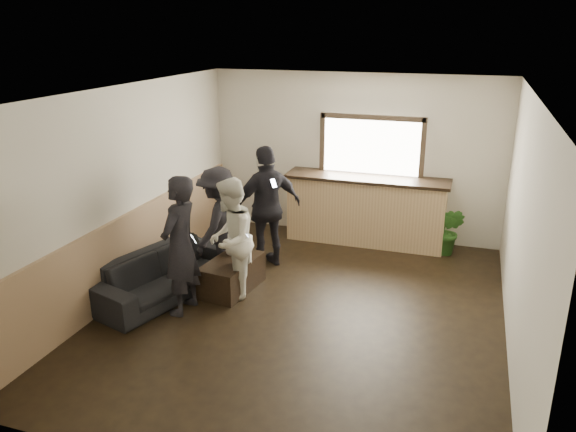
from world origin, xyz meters
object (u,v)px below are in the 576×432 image
(cup_a, at_px, (231,251))
(potted_plant, at_px, (449,231))
(bar_counter, at_px, (366,206))
(coffee_table, at_px, (232,275))
(cup_b, at_px, (237,263))
(person_d, at_px, (267,207))
(person_c, at_px, (219,223))
(sofa, at_px, (165,274))
(person_a, at_px, (180,246))
(person_b, at_px, (230,239))

(cup_a, bearing_deg, potted_plant, 35.54)
(bar_counter, xyz_separation_m, coffee_table, (-1.42, -2.41, -0.42))
(cup_a, relative_size, cup_b, 1.42)
(bar_counter, bearing_deg, cup_b, -116.27)
(potted_plant, distance_m, person_d, 2.97)
(potted_plant, xyz_separation_m, person_c, (-3.15, -1.88, 0.42))
(coffee_table, xyz_separation_m, potted_plant, (2.80, 2.25, 0.18))
(sofa, height_order, cup_b, sofa)
(person_a, xyz_separation_m, person_b, (0.43, 0.57, -0.07))
(potted_plant, bearing_deg, person_b, -138.08)
(sofa, relative_size, person_a, 1.17)
(coffee_table, relative_size, cup_a, 7.32)
(bar_counter, height_order, cup_b, bar_counter)
(potted_plant, bearing_deg, sofa, -143.42)
(person_b, bearing_deg, person_d, 165.37)
(person_a, bearing_deg, bar_counter, 153.11)
(bar_counter, xyz_separation_m, sofa, (-2.22, -2.83, -0.33))
(person_c, distance_m, person_d, 0.80)
(cup_b, distance_m, person_a, 0.89)
(sofa, relative_size, coffee_table, 2.15)
(person_d, bearing_deg, potted_plant, 160.32)
(coffee_table, relative_size, person_c, 0.60)
(sofa, bearing_deg, person_b, -58.09)
(cup_a, relative_size, potted_plant, 0.17)
(cup_b, bearing_deg, bar_counter, 63.73)
(coffee_table, height_order, cup_b, cup_b)
(sofa, bearing_deg, person_c, -12.28)
(sofa, distance_m, person_a, 0.82)
(coffee_table, relative_size, person_a, 0.54)
(person_a, bearing_deg, person_d, 165.11)
(cup_a, bearing_deg, sofa, -139.44)
(cup_a, relative_size, person_a, 0.07)
(potted_plant, bearing_deg, cup_b, -137.76)
(bar_counter, relative_size, potted_plant, 3.37)
(sofa, relative_size, person_c, 1.28)
(sofa, relative_size, cup_a, 15.74)
(bar_counter, relative_size, sofa, 1.28)
(bar_counter, xyz_separation_m, person_c, (-1.77, -2.04, 0.18))
(bar_counter, height_order, person_d, bar_counter)
(coffee_table, distance_m, person_d, 1.22)
(person_c, bearing_deg, person_b, 39.84)
(bar_counter, relative_size, person_d, 1.44)
(person_d, bearing_deg, cup_a, 24.95)
(person_d, bearing_deg, cup_b, 42.51)
(bar_counter, distance_m, person_b, 2.93)
(cup_a, xyz_separation_m, person_b, (0.17, -0.38, 0.34))
(coffee_table, height_order, potted_plant, potted_plant)
(person_a, bearing_deg, person_c, -177.77)
(sofa, xyz_separation_m, person_b, (0.88, 0.23, 0.52))
(person_d, bearing_deg, bar_counter, -176.32)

